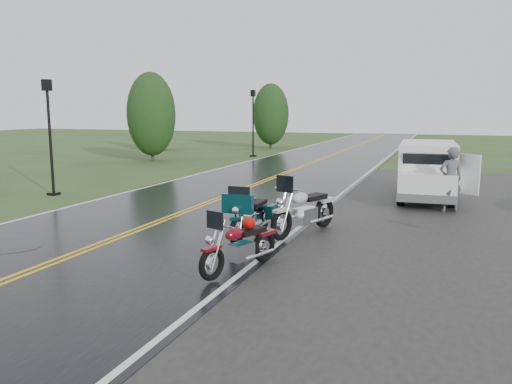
% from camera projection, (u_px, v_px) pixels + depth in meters
% --- Properties ---
extents(ground, '(120.00, 120.00, 0.00)m').
position_uv_depth(ground, '(118.00, 239.00, 11.99)').
color(ground, '#2D471E').
rests_on(ground, ground).
extents(road, '(8.00, 100.00, 0.04)m').
position_uv_depth(road, '(261.00, 183.00, 21.22)').
color(road, black).
rests_on(road, ground).
extents(motorcycle_red, '(1.36, 2.20, 1.22)m').
position_uv_depth(motorcycle_red, '(212.00, 250.00, 8.78)').
color(motorcycle_red, '#610B14').
rests_on(motorcycle_red, ground).
extents(motorcycle_teal, '(0.86, 2.28, 1.34)m').
position_uv_depth(motorcycle_teal, '(237.00, 219.00, 11.03)').
color(motorcycle_teal, '#042D32').
rests_on(motorcycle_teal, ground).
extents(motorcycle_silver, '(1.70, 2.69, 1.49)m').
position_uv_depth(motorcycle_silver, '(282.00, 212.00, 11.49)').
color(motorcycle_silver, '#B1B5B9').
rests_on(motorcycle_silver, ground).
extents(van_white, '(2.10, 5.15, 1.99)m').
position_uv_depth(van_white, '(402.00, 175.00, 16.01)').
color(van_white, white).
rests_on(van_white, ground).
extents(person_at_van, '(0.84, 0.72, 1.96)m').
position_uv_depth(person_at_van, '(450.00, 180.00, 15.00)').
color(person_at_van, '#535358').
rests_on(person_at_van, ground).
extents(lamp_post_near_left, '(0.36, 0.36, 4.20)m').
position_uv_depth(lamp_post_near_left, '(50.00, 138.00, 17.93)').
color(lamp_post_near_left, black).
rests_on(lamp_post_near_left, ground).
extents(lamp_post_far_left, '(0.38, 0.38, 4.48)m').
position_uv_depth(lamp_post_far_left, '(253.00, 123.00, 33.32)').
color(lamp_post_far_left, black).
rests_on(lamp_post_far_left, ground).
extents(tree_left_mid, '(2.95, 2.95, 4.60)m').
position_uv_depth(tree_left_mid, '(152.00, 123.00, 30.34)').
color(tree_left_mid, '#1E3D19').
rests_on(tree_left_mid, ground).
extents(tree_left_far, '(2.93, 2.93, 4.51)m').
position_uv_depth(tree_left_far, '(271.00, 121.00, 40.73)').
color(tree_left_far, '#1E3D19').
rests_on(tree_left_far, ground).
extents(pine_left_far, '(2.54, 2.54, 5.28)m').
position_uv_depth(pine_left_far, '(156.00, 116.00, 39.11)').
color(pine_left_far, '#1E3D19').
rests_on(pine_left_far, ground).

